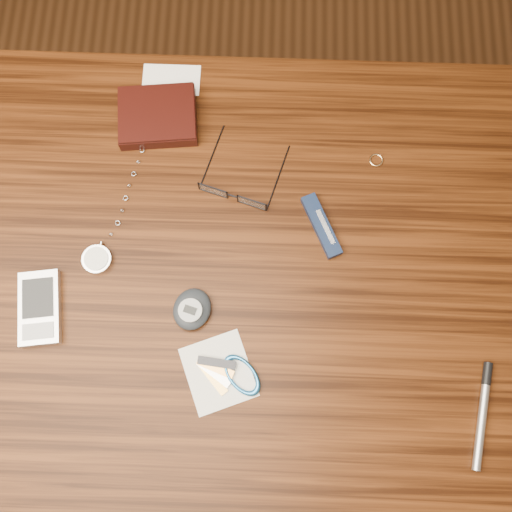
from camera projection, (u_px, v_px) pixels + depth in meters
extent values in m
plane|color=#472814|center=(245.00, 332.00, 1.56)|extent=(3.80, 3.80, 0.00)
cube|color=#3C1B09|center=(235.00, 270.00, 0.85)|extent=(1.00, 0.70, 0.03)
cylinder|color=#4C2814|center=(10.00, 452.00, 1.14)|extent=(0.05, 0.05, 0.71)
cylinder|color=#4C2814|center=(462.00, 468.00, 1.13)|extent=(0.05, 0.05, 0.71)
cylinder|color=#4C2814|center=(49.00, 173.00, 1.29)|extent=(0.05, 0.05, 0.71)
cylinder|color=#4C2814|center=(446.00, 186.00, 1.28)|extent=(0.05, 0.05, 0.71)
cube|color=black|center=(158.00, 117.00, 0.88)|extent=(0.13, 0.11, 0.02)
cube|color=black|center=(156.00, 113.00, 0.87)|extent=(0.13, 0.11, 0.00)
cube|color=white|center=(171.00, 80.00, 0.91)|extent=(0.09, 0.05, 0.00)
cube|color=black|center=(213.00, 191.00, 0.85)|extent=(0.04, 0.02, 0.02)
cube|color=white|center=(213.00, 191.00, 0.85)|extent=(0.04, 0.01, 0.02)
cylinder|color=black|center=(212.00, 157.00, 0.87)|extent=(0.03, 0.11, 0.00)
cube|color=black|center=(252.00, 203.00, 0.84)|extent=(0.04, 0.02, 0.02)
cube|color=white|center=(252.00, 203.00, 0.84)|extent=(0.04, 0.01, 0.02)
cylinder|color=black|center=(278.00, 178.00, 0.87)|extent=(0.03, 0.11, 0.00)
cube|color=black|center=(232.00, 196.00, 0.84)|extent=(0.01, 0.01, 0.00)
torus|color=#E2B272|center=(376.00, 160.00, 0.87)|extent=(0.03, 0.03, 0.00)
cylinder|color=#B8B7BC|center=(97.00, 260.00, 0.83)|extent=(0.04, 0.04, 0.01)
cylinder|color=silver|center=(96.00, 259.00, 0.82)|extent=(0.04, 0.04, 0.00)
cylinder|color=#B8B7BC|center=(101.00, 244.00, 0.83)|extent=(0.01, 0.01, 0.01)
torus|color=#B8B7BC|center=(111.00, 234.00, 0.84)|extent=(0.01, 0.01, 0.01)
torus|color=#B8B7BC|center=(118.00, 223.00, 0.85)|extent=(0.01, 0.01, 0.00)
torus|color=#B8B7BC|center=(122.00, 211.00, 0.85)|extent=(0.01, 0.01, 0.01)
torus|color=#B8B7BC|center=(126.00, 198.00, 0.86)|extent=(0.01, 0.01, 0.00)
torus|color=#B8B7BC|center=(129.00, 186.00, 0.86)|extent=(0.01, 0.01, 0.01)
torus|color=#B8B7BC|center=(134.00, 174.00, 0.87)|extent=(0.01, 0.01, 0.00)
torus|color=#B8B7BC|center=(138.00, 162.00, 0.87)|extent=(0.01, 0.00, 0.01)
torus|color=#B8B7BC|center=(142.00, 150.00, 0.88)|extent=(0.01, 0.01, 0.00)
torus|color=#B8B7BC|center=(143.00, 138.00, 0.88)|extent=(0.01, 0.00, 0.01)
torus|color=#B8B7BC|center=(141.00, 127.00, 0.89)|extent=(0.01, 0.01, 0.00)
torus|color=#B8B7BC|center=(135.00, 117.00, 0.89)|extent=(0.01, 0.01, 0.01)
torus|color=#B8B7BC|center=(128.00, 109.00, 0.89)|extent=(0.01, 0.01, 0.00)
cube|color=silver|center=(40.00, 308.00, 0.81)|extent=(0.07, 0.11, 0.01)
cube|color=black|center=(38.00, 298.00, 0.80)|extent=(0.05, 0.06, 0.00)
cube|color=#96989D|center=(38.00, 331.00, 0.79)|extent=(0.05, 0.03, 0.00)
ellipsoid|color=black|center=(192.00, 309.00, 0.80)|extent=(0.07, 0.07, 0.02)
cylinder|color=gray|center=(190.00, 310.00, 0.79)|extent=(0.03, 0.03, 0.00)
cube|color=black|center=(190.00, 310.00, 0.79)|extent=(0.02, 0.02, 0.00)
cube|color=white|center=(219.00, 372.00, 0.79)|extent=(0.12, 0.12, 0.00)
torus|color=#2269AD|center=(242.00, 375.00, 0.79)|extent=(0.08, 0.08, 0.01)
cube|color=#A57F3A|center=(213.00, 378.00, 0.79)|extent=(0.04, 0.05, 0.00)
cube|color=#B9B9BD|center=(214.00, 373.00, 0.79)|extent=(0.05, 0.04, 0.00)
cube|color=#A6773B|center=(215.00, 368.00, 0.79)|extent=(0.05, 0.03, 0.00)
cube|color=black|center=(217.00, 363.00, 0.79)|extent=(0.05, 0.02, 0.00)
cube|color=#0C1A35|center=(321.00, 226.00, 0.84)|extent=(0.06, 0.10, 0.01)
cube|color=silver|center=(325.00, 227.00, 0.83)|extent=(0.03, 0.05, 0.00)
cylinder|color=#A8A8AD|center=(482.00, 415.00, 0.77)|extent=(0.04, 0.14, 0.01)
cylinder|color=black|center=(487.00, 374.00, 0.79)|extent=(0.02, 0.03, 0.01)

